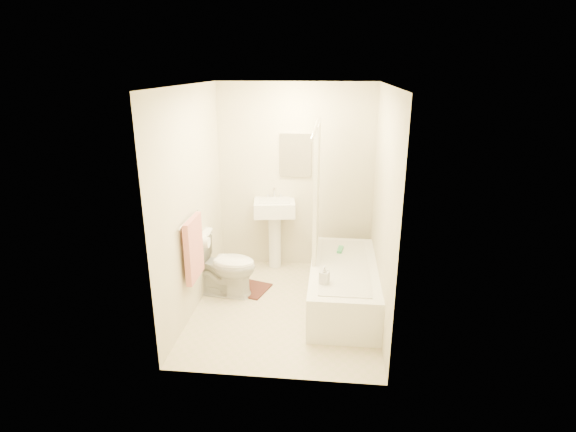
# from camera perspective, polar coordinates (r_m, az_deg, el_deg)

# --- Properties ---
(floor) EXTENTS (2.40, 2.40, 0.00)m
(floor) POSITION_cam_1_polar(r_m,az_deg,el_deg) (5.14, -0.29, -11.53)
(floor) COLOR beige
(floor) RESTS_ON ground
(ceiling) EXTENTS (2.40, 2.40, 0.00)m
(ceiling) POSITION_cam_1_polar(r_m,az_deg,el_deg) (4.45, -0.35, 16.28)
(ceiling) COLOR white
(ceiling) RESTS_ON ground
(wall_back) EXTENTS (2.00, 0.02, 2.40)m
(wall_back) POSITION_cam_1_polar(r_m,az_deg,el_deg) (5.81, 0.97, 4.84)
(wall_back) COLOR beige
(wall_back) RESTS_ON ground
(wall_left) EXTENTS (0.02, 2.40, 2.40)m
(wall_left) POSITION_cam_1_polar(r_m,az_deg,el_deg) (4.86, -12.12, 1.69)
(wall_left) COLOR beige
(wall_left) RESTS_ON ground
(wall_right) EXTENTS (0.02, 2.40, 2.40)m
(wall_right) POSITION_cam_1_polar(r_m,az_deg,el_deg) (4.66, 12.00, 0.95)
(wall_right) COLOR beige
(wall_right) RESTS_ON ground
(mirror) EXTENTS (0.40, 0.03, 0.55)m
(mirror) POSITION_cam_1_polar(r_m,az_deg,el_deg) (5.73, 0.97, 7.71)
(mirror) COLOR white
(mirror) RESTS_ON wall_back
(curtain_rod) EXTENTS (0.03, 1.70, 0.03)m
(curtain_rod) POSITION_cam_1_polar(r_m,az_deg,el_deg) (4.56, 3.62, 11.26)
(curtain_rod) COLOR silver
(curtain_rod) RESTS_ON wall_back
(shower_curtain) EXTENTS (0.04, 0.80, 1.55)m
(shower_curtain) POSITION_cam_1_polar(r_m,az_deg,el_deg) (5.11, 3.64, 3.12)
(shower_curtain) COLOR silver
(shower_curtain) RESTS_ON curtain_rod
(towel_bar) EXTENTS (0.02, 0.60, 0.02)m
(towel_bar) POSITION_cam_1_polar(r_m,az_deg,el_deg) (4.66, -12.49, -0.39)
(towel_bar) COLOR silver
(towel_bar) RESTS_ON wall_left
(towel) EXTENTS (0.06, 0.45, 0.66)m
(towel) POSITION_cam_1_polar(r_m,az_deg,el_deg) (4.76, -11.88, -4.05)
(towel) COLOR #CC7266
(towel) RESTS_ON towel_bar
(toilet_paper) EXTENTS (0.11, 0.12, 0.12)m
(toilet_paper) POSITION_cam_1_polar(r_m,az_deg,el_deg) (5.11, -10.59, -3.31)
(toilet_paper) COLOR white
(toilet_paper) RESTS_ON wall_left
(toilet) EXTENTS (0.80, 0.50, 0.75)m
(toilet) POSITION_cam_1_polar(r_m,az_deg,el_deg) (5.32, -8.09, -6.10)
(toilet) COLOR silver
(toilet) RESTS_ON floor
(sink) EXTENTS (0.57, 0.48, 1.02)m
(sink) POSITION_cam_1_polar(r_m,az_deg,el_deg) (5.91, -1.70, -1.95)
(sink) COLOR white
(sink) RESTS_ON floor
(bathtub) EXTENTS (0.73, 1.67, 0.47)m
(bathtub) POSITION_cam_1_polar(r_m,az_deg,el_deg) (5.15, 7.01, -8.64)
(bathtub) COLOR white
(bathtub) RESTS_ON floor
(bath_mat) EXTENTS (0.66, 0.57, 0.02)m
(bath_mat) POSITION_cam_1_polar(r_m,az_deg,el_deg) (5.56, -5.56, -9.04)
(bath_mat) COLOR #472619
(bath_mat) RESTS_ON floor
(soap_bottle) EXTENTS (0.12, 0.12, 0.20)m
(soap_bottle) POSITION_cam_1_polar(r_m,az_deg,el_deg) (4.58, 4.64, -7.48)
(soap_bottle) COLOR white
(soap_bottle) RESTS_ON bathtub
(scrub_brush) EXTENTS (0.08, 0.20, 0.04)m
(scrub_brush) POSITION_cam_1_polar(r_m,az_deg,el_deg) (5.40, 6.64, -4.29)
(scrub_brush) COLOR #42AC69
(scrub_brush) RESTS_ON bathtub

